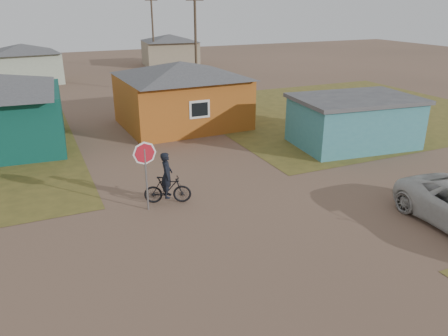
{
  "coord_description": "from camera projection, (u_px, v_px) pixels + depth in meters",
  "views": [
    {
      "loc": [
        -5.94,
        -11.13,
        7.25
      ],
      "look_at": [
        0.4,
        3.0,
        1.3
      ],
      "focal_mm": 35.0,
      "sensor_mm": 36.0,
      "label": 1
    }
  ],
  "objects": [
    {
      "name": "shed_turquoise",
      "position": [
        354.0,
        121.0,
        23.05
      ],
      "size": [
        6.71,
        4.93,
        2.6
      ],
      "color": "teal",
      "rests_on": "ground"
    },
    {
      "name": "house_yellow",
      "position": [
        181.0,
        93.0,
        26.51
      ],
      "size": [
        7.72,
        6.76,
        3.9
      ],
      "color": "#A45419",
      "rests_on": "ground"
    },
    {
      "name": "ground",
      "position": [
        250.0,
        236.0,
        14.36
      ],
      "size": [
        120.0,
        120.0,
        0.0
      ],
      "primitive_type": "plane",
      "color": "brown"
    },
    {
      "name": "house_pale_west",
      "position": [
        24.0,
        63.0,
        40.35
      ],
      "size": [
        7.04,
        6.15,
        3.6
      ],
      "color": "#A1AE95",
      "rests_on": "ground"
    },
    {
      "name": "grass_ne",
      "position": [
        342.0,
        111.0,
        30.78
      ],
      "size": [
        20.0,
        18.0,
        0.0
      ],
      "primitive_type": "cube",
      "color": "brown",
      "rests_on": "ground"
    },
    {
      "name": "cyclist",
      "position": [
        167.0,
        185.0,
        16.5
      ],
      "size": [
        1.86,
        1.1,
        2.03
      ],
      "color": "black",
      "rests_on": "ground"
    },
    {
      "name": "utility_pole_far",
      "position": [
        153.0,
        31.0,
        48.1
      ],
      "size": [
        1.4,
        0.2,
        8.0
      ],
      "color": "#46372A",
      "rests_on": "ground"
    },
    {
      "name": "stop_sign",
      "position": [
        145.0,
        161.0,
        15.52
      ],
      "size": [
        0.83,
        0.32,
        2.64
      ],
      "color": "gray",
      "rests_on": "ground"
    },
    {
      "name": "utility_pole_near",
      "position": [
        196.0,
        43.0,
        34.09
      ],
      "size": [
        1.4,
        0.2,
        8.0
      ],
      "color": "#46372A",
      "rests_on": "ground"
    },
    {
      "name": "house_beige_east",
      "position": [
        170.0,
        49.0,
        51.58
      ],
      "size": [
        6.95,
        6.05,
        3.6
      ],
      "color": "gray",
      "rests_on": "ground"
    }
  ]
}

